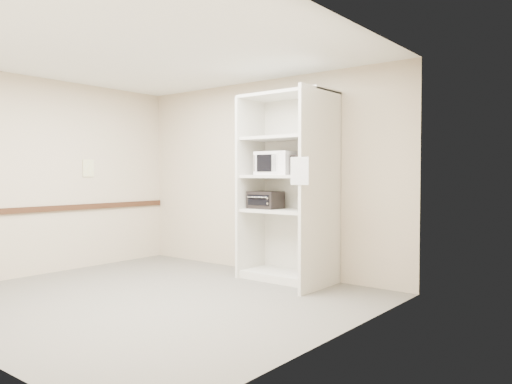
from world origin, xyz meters
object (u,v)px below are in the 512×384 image
Objects in this scene: toaster_oven_upper at (312,165)px; microwave at (278,163)px; toaster_oven_lower at (266,200)px; shelving_unit at (290,193)px.

microwave is at bearing -171.81° from toaster_oven_upper.
microwave is 0.52m from toaster_oven_lower.
shelving_unit is at bearing -4.89° from microwave.
toaster_oven_lower is (-0.68, -0.06, -0.46)m from toaster_oven_upper.
shelving_unit is 0.45m from microwave.
shelving_unit is 0.40m from toaster_oven_lower.
microwave is at bearing 175.58° from shelving_unit.
microwave reaches higher than toaster_oven_lower.
toaster_oven_lower is (-0.39, -0.02, -0.10)m from shelving_unit.
toaster_oven_upper is (0.29, 0.05, 0.36)m from shelving_unit.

